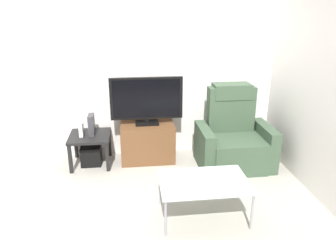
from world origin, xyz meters
The scene contains 12 objects.
ground_plane centered at (0.00, 0.00, 0.00)m, with size 6.40×6.40×0.00m, color #9E998E.
wall_back centered at (0.00, 1.13, 1.30)m, with size 6.40×0.06×2.60m, color silver.
wall_side centered at (1.88, 0.00, 1.30)m, with size 0.06×4.48×2.60m, color silver.
tv_stand centered at (0.01, 0.84, 0.27)m, with size 0.74×0.46×0.53m.
television centered at (0.01, 0.85, 0.88)m, with size 0.98×0.20×0.66m.
recliner_armchair centered at (1.16, 0.57, 0.37)m, with size 0.98×0.78×1.08m.
side_table centered at (-0.78, 0.79, 0.36)m, with size 0.54×0.54×0.43m.
subwoofer_box centered at (-0.78, 0.79, 0.13)m, with size 0.27×0.27×0.27m, color black.
book_upright centered at (-0.88, 0.77, 0.52)m, with size 0.05×0.13×0.18m, color white.
game_console centered at (-0.74, 0.80, 0.57)m, with size 0.07×0.20×0.28m, color #333338.
coffee_table centered at (0.50, -0.55, 0.38)m, with size 0.90×0.60×0.41m.
cell_phone centered at (0.46, -0.63, 0.41)m, with size 0.07×0.15×0.01m, color #B7B7BC.
Camera 1 is at (-0.20, -3.33, 2.05)m, focal length 34.35 mm.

